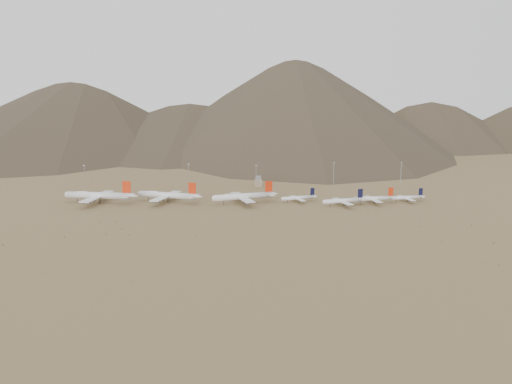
{
  "coord_description": "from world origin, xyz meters",
  "views": [
    {
      "loc": [
        23.62,
        -430.98,
        99.93
      ],
      "look_at": [
        26.82,
        30.0,
        11.11
      ],
      "focal_mm": 35.0,
      "sensor_mm": 36.0,
      "label": 1
    }
  ],
  "objects_px": {
    "widebody_east": "(244,196)",
    "narrowbody_a": "(299,198)",
    "widebody_centre": "(167,195)",
    "widebody_west": "(99,195)",
    "control_tower": "(258,182)",
    "narrowbody_b": "(344,201)"
  },
  "relations": [
    {
      "from": "widebody_west",
      "to": "control_tower",
      "type": "height_order",
      "value": "widebody_west"
    },
    {
      "from": "narrowbody_a",
      "to": "control_tower",
      "type": "relative_size",
      "value": 3.1
    },
    {
      "from": "widebody_east",
      "to": "narrowbody_a",
      "type": "distance_m",
      "value": 53.66
    },
    {
      "from": "widebody_centre",
      "to": "widebody_east",
      "type": "distance_m",
      "value": 73.22
    },
    {
      "from": "widebody_east",
      "to": "narrowbody_b",
      "type": "relative_size",
      "value": 1.46
    },
    {
      "from": "widebody_west",
      "to": "narrowbody_b",
      "type": "relative_size",
      "value": 1.66
    },
    {
      "from": "control_tower",
      "to": "narrowbody_a",
      "type": "bearing_deg",
      "value": -65.15
    },
    {
      "from": "widebody_west",
      "to": "widebody_centre",
      "type": "distance_m",
      "value": 64.46
    },
    {
      "from": "narrowbody_b",
      "to": "control_tower",
      "type": "distance_m",
      "value": 127.36
    },
    {
      "from": "narrowbody_a",
      "to": "narrowbody_b",
      "type": "distance_m",
      "value": 43.83
    },
    {
      "from": "widebody_west",
      "to": "narrowbody_b",
      "type": "xyz_separation_m",
      "value": [
        230.92,
        -13.13,
        -2.68
      ]
    },
    {
      "from": "widebody_west",
      "to": "narrowbody_b",
      "type": "bearing_deg",
      "value": 4.67
    },
    {
      "from": "widebody_east",
      "to": "control_tower",
      "type": "distance_m",
      "value": 90.07
    },
    {
      "from": "widebody_east",
      "to": "narrowbody_a",
      "type": "xyz_separation_m",
      "value": [
        53.26,
        5.95,
        -2.7
      ]
    },
    {
      "from": "control_tower",
      "to": "widebody_centre",
      "type": "bearing_deg",
      "value": -136.47
    },
    {
      "from": "widebody_west",
      "to": "widebody_east",
      "type": "relative_size",
      "value": 1.14
    },
    {
      "from": "widebody_west",
      "to": "narrowbody_b",
      "type": "height_order",
      "value": "widebody_west"
    },
    {
      "from": "widebody_east",
      "to": "narrowbody_b",
      "type": "height_order",
      "value": "widebody_east"
    },
    {
      "from": "widebody_west",
      "to": "control_tower",
      "type": "bearing_deg",
      "value": 37.67
    },
    {
      "from": "widebody_centre",
      "to": "narrowbody_a",
      "type": "xyz_separation_m",
      "value": [
        126.28,
        0.62,
        -2.82
      ]
    },
    {
      "from": "widebody_east",
      "to": "narrowbody_b",
      "type": "distance_m",
      "value": 94.24
    },
    {
      "from": "narrowbody_a",
      "to": "control_tower",
      "type": "height_order",
      "value": "narrowbody_a"
    }
  ]
}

